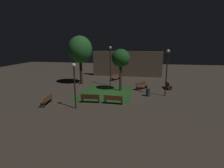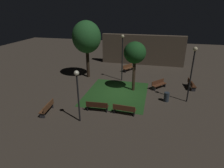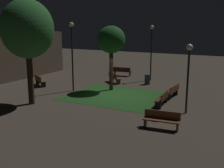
# 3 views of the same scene
# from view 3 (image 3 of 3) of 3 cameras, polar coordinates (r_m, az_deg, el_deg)

# --- Properties ---
(ground_plane) EXTENTS (60.00, 60.00, 0.00)m
(ground_plane) POSITION_cam_3_polar(r_m,az_deg,el_deg) (20.39, 0.96, -2.21)
(ground_plane) COLOR #473D33
(grass_lawn) EXTENTS (5.88, 6.86, 0.01)m
(grass_lawn) POSITION_cam_3_polar(r_m,az_deg,el_deg) (20.04, 0.90, -2.45)
(grass_lawn) COLOR #23511E
(grass_lawn) RESTS_ON ground
(bench_path_side) EXTENTS (1.83, 0.59, 0.88)m
(bench_path_side) POSITION_cam_3_polar(r_m,az_deg,el_deg) (17.85, 10.35, -2.92)
(bench_path_side) COLOR #422314
(bench_path_side) RESTS_ON ground
(bench_front_right) EXTENTS (1.83, 0.59, 0.88)m
(bench_front_right) POSITION_cam_3_polar(r_m,az_deg,el_deg) (19.94, 12.33, -1.41)
(bench_front_right) COLOR brown
(bench_front_right) RESTS_ON ground
(bench_near_trees) EXTENTS (1.54, 1.68, 0.88)m
(bench_near_trees) POSITION_cam_3_polar(r_m,az_deg,el_deg) (24.48, 0.42, 1.39)
(bench_near_trees) COLOR brown
(bench_near_trees) RESTS_ON ground
(bench_corner) EXTENTS (0.67, 1.84, 0.88)m
(bench_corner) POSITION_cam_3_polar(r_m,az_deg,el_deg) (14.01, 10.18, -7.14)
(bench_corner) COLOR brown
(bench_corner) RESTS_ON ground
(bench_front_left) EXTENTS (1.35, 1.78, 0.88)m
(bench_front_left) POSITION_cam_3_polar(r_m,az_deg,el_deg) (24.08, -14.68, 0.80)
(bench_front_left) COLOR brown
(bench_front_left) RESTS_ON ground
(bench_back_row) EXTENTS (0.68, 1.84, 0.88)m
(bench_back_row) POSITION_cam_3_polar(r_m,az_deg,el_deg) (27.75, 2.10, 2.67)
(bench_back_row) COLOR #422314
(bench_back_row) RESTS_ON ground
(tree_near_wall) EXTENTS (2.15, 2.15, 4.98)m
(tree_near_wall) POSITION_cam_3_polar(r_m,az_deg,el_deg) (21.34, -0.17, 8.95)
(tree_near_wall) COLOR #38281C
(tree_near_wall) RESTS_ON ground
(tree_back_left) EXTENTS (3.28, 3.28, 6.62)m
(tree_back_left) POSITION_cam_3_polar(r_m,az_deg,el_deg) (18.16, -17.03, 10.66)
(tree_back_left) COLOR #2D2116
(tree_back_left) RESTS_ON ground
(lamp_post_plaza_west) EXTENTS (0.36, 0.36, 4.01)m
(lamp_post_plaza_west) POSITION_cam_3_polar(r_m,az_deg,el_deg) (16.18, 15.46, 3.57)
(lamp_post_plaza_west) COLOR black
(lamp_post_plaza_west) RESTS_ON ground
(lamp_post_path_center) EXTENTS (0.36, 0.36, 4.99)m
(lamp_post_path_center) POSITION_cam_3_polar(r_m,az_deg,el_deg) (25.44, 8.11, 8.19)
(lamp_post_path_center) COLOR black
(lamp_post_path_center) RESTS_ON ground
(lamp_post_plaza_east) EXTENTS (0.36, 0.36, 5.23)m
(lamp_post_plaza_east) POSITION_cam_3_polar(r_m,az_deg,el_deg) (21.27, -8.23, 7.78)
(lamp_post_plaza_east) COLOR black
(lamp_post_plaza_east) RESTS_ON ground
(trash_bin) EXTENTS (0.47, 0.47, 0.87)m
(trash_bin) POSITION_cam_3_polar(r_m,az_deg,el_deg) (23.99, 7.28, 0.95)
(trash_bin) COLOR #2D3842
(trash_bin) RESTS_ON ground
(building_wall_backdrop) EXTENTS (11.84, 0.80, 4.28)m
(building_wall_backdrop) POSITION_cam_3_polar(r_m,az_deg,el_deg) (27.42, -18.53, 5.42)
(building_wall_backdrop) COLOR brown
(building_wall_backdrop) RESTS_ON ground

